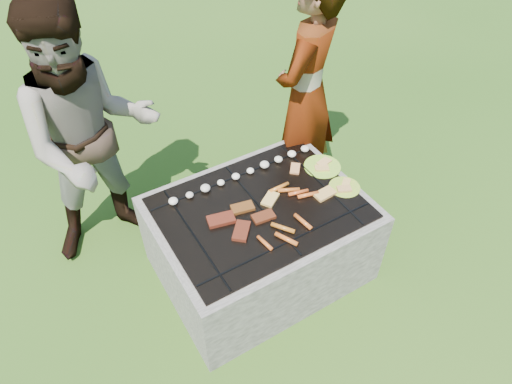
% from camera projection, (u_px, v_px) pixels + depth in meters
% --- Properties ---
extents(lawn, '(60.00, 60.00, 0.00)m').
position_uv_depth(lawn, '(260.00, 267.00, 3.23)').
color(lawn, '#214812').
rests_on(lawn, ground).
extents(fire_pit, '(1.30, 1.00, 0.62)m').
position_uv_depth(fire_pit, '(260.00, 242.00, 3.04)').
color(fire_pit, '#A29B90').
rests_on(fire_pit, ground).
extents(mushrooms, '(1.06, 0.06, 0.04)m').
position_uv_depth(mushrooms, '(245.00, 172.00, 3.01)').
color(mushrooms, '#F1E4CD').
rests_on(mushrooms, fire_pit).
extents(pork_slabs, '(0.39, 0.30, 0.02)m').
position_uv_depth(pork_slabs, '(239.00, 219.00, 2.72)').
color(pork_slabs, maroon).
rests_on(pork_slabs, fire_pit).
extents(sausages, '(0.53, 0.47, 0.03)m').
position_uv_depth(sausages, '(290.00, 211.00, 2.77)').
color(sausages, orange).
rests_on(sausages, fire_pit).
extents(bread_on_grate, '(0.47, 0.40, 0.02)m').
position_uv_depth(bread_on_grate, '(299.00, 190.00, 2.90)').
color(bread_on_grate, tan).
rests_on(bread_on_grate, fire_pit).
extents(plate_far, '(0.32, 0.32, 0.03)m').
position_uv_depth(plate_far, '(322.00, 167.00, 3.09)').
color(plate_far, '#C6EB38').
rests_on(plate_far, fire_pit).
extents(plate_near, '(0.27, 0.27, 0.03)m').
position_uv_depth(plate_near, '(344.00, 187.00, 2.94)').
color(plate_near, gold).
rests_on(plate_near, fire_pit).
extents(cook, '(0.77, 0.69, 1.76)m').
position_uv_depth(cook, '(306.00, 95.00, 3.23)').
color(cook, '#9E9383').
rests_on(cook, ground).
extents(bystander, '(0.90, 0.72, 1.80)m').
position_uv_depth(bystander, '(93.00, 140.00, 2.83)').
color(bystander, '#A89D8C').
rests_on(bystander, ground).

